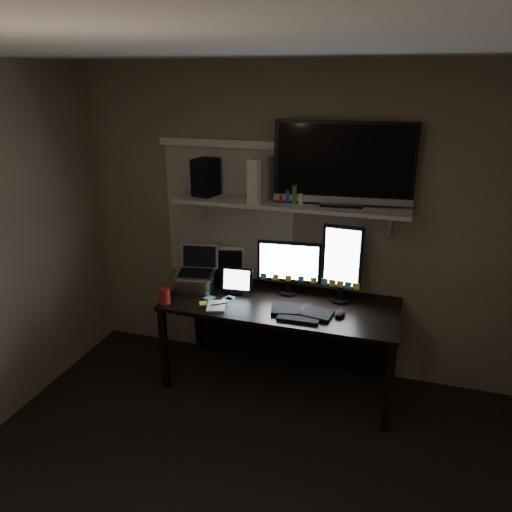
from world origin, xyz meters
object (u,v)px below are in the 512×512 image
at_px(monitor_portrait, 342,263).
at_px(speaker, 206,177).
at_px(game_console, 261,179).
at_px(monitor_landscape, 289,267).
at_px(desk, 284,316).
at_px(laptop, 195,270).
at_px(cup, 165,296).
at_px(tablet, 237,281).
at_px(tv, 344,164).
at_px(mouse, 340,314).
at_px(keyboard, 301,312).

bearing_deg(monitor_portrait, speaker, -177.61).
bearing_deg(game_console, monitor_landscape, 16.37).
distance_m(desk, laptop, 0.82).
bearing_deg(cup, monitor_landscape, 28.58).
distance_m(monitor_landscape, laptop, 0.76).
relative_size(desk, tablet, 7.15).
bearing_deg(monitor_landscape, tv, 0.50).
xyz_separation_m(mouse, laptop, (-1.20, 0.12, 0.15)).
bearing_deg(tv, keyboard, -123.11).
bearing_deg(tv, monitor_portrait, -58.20).
bearing_deg(mouse, laptop, -176.63).
bearing_deg(monitor_landscape, mouse, -37.45).
bearing_deg(speaker, tv, 12.70).
height_order(tablet, speaker, speaker).
bearing_deg(monitor_portrait, tablet, -166.95).
bearing_deg(keyboard, cup, -173.94).
distance_m(monitor_portrait, tablet, 0.84).
bearing_deg(game_console, tablet, -131.46).
height_order(mouse, tv, tv).
distance_m(laptop, cup, 0.35).
relative_size(keyboard, mouse, 4.08).
height_order(desk, monitor_portrait, monitor_portrait).
height_order(monitor_portrait, keyboard, monitor_portrait).
relative_size(keyboard, tablet, 1.83).
distance_m(monitor_portrait, cup, 1.38).
bearing_deg(tablet, keyboard, -24.19).
xyz_separation_m(cup, game_console, (0.63, 0.46, 0.86)).
height_order(desk, cup, cup).
bearing_deg(mouse, tablet, 178.75).
bearing_deg(tv, game_console, 179.74).
relative_size(tablet, speaker, 0.86).
height_order(monitor_landscape, tv, tv).
bearing_deg(monitor_landscape, speaker, 171.88).
height_order(tablet, laptop, laptop).
xyz_separation_m(laptop, tv, (1.12, 0.20, 0.88)).
bearing_deg(game_console, cup, -131.39).
bearing_deg(laptop, game_console, 5.86).
xyz_separation_m(monitor_landscape, monitor_portrait, (0.42, -0.01, 0.09)).
height_order(desk, game_console, game_console).
relative_size(desk, keyboard, 3.90).
relative_size(desk, monitor_landscape, 3.56).
bearing_deg(mouse, monitor_portrait, 107.91).
xyz_separation_m(monitor_landscape, laptop, (-0.74, -0.16, -0.05)).
bearing_deg(speaker, keyboard, -10.11).
bearing_deg(laptop, keyboard, -20.83).
distance_m(tablet, tv, 1.23).
height_order(laptop, cup, laptop).
distance_m(mouse, game_console, 1.16).
xyz_separation_m(monitor_portrait, tv, (-0.04, 0.05, 0.74)).
xyz_separation_m(keyboard, laptop, (-0.92, 0.17, 0.16)).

